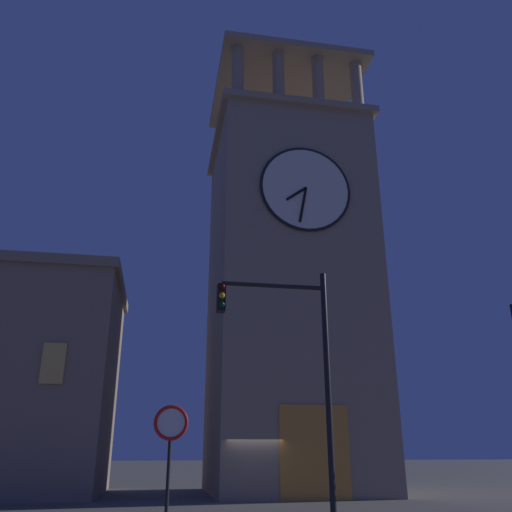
# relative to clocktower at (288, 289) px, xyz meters

# --- Properties ---
(ground_plane) EXTENTS (200.00, 200.00, 0.00)m
(ground_plane) POSITION_rel_clocktower_xyz_m (2.69, 3.54, -10.78)
(ground_plane) COLOR #56544F
(clocktower) EXTENTS (9.02, 9.27, 27.80)m
(clocktower) POSITION_rel_clocktower_xyz_m (0.00, 0.00, 0.00)
(clocktower) COLOR gray
(clocktower) RESTS_ON ground_plane
(traffic_signal_near) EXTENTS (3.05, 0.41, 6.72)m
(traffic_signal_near) POSITION_rel_clocktower_xyz_m (3.49, 14.77, -6.41)
(traffic_signal_near) COLOR black
(traffic_signal_near) RESTS_ON ground_plane
(no_horn_sign) EXTENTS (0.78, 0.14, 3.02)m
(no_horn_sign) POSITION_rel_clocktower_xyz_m (6.67, 15.67, -8.40)
(no_horn_sign) COLOR black
(no_horn_sign) RESTS_ON ground_plane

